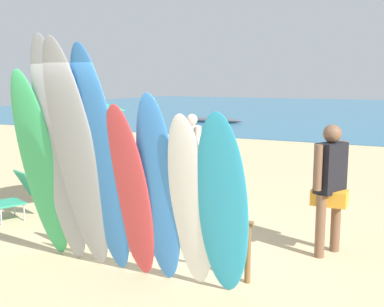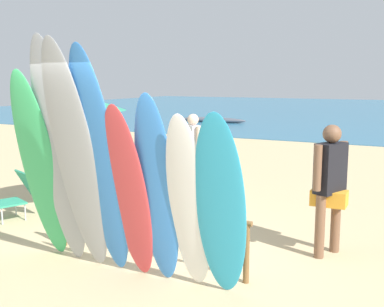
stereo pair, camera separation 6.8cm
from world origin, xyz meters
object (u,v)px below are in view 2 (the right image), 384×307
(surfboard_blue_5, at_px, (157,192))
(surfboard_teal_7, at_px, (221,208))
(surfboard_rack, at_px, (146,219))
(surfboard_grey_2, at_px, (77,161))
(surfboard_green_0, at_px, (40,168))
(beach_chair_blue, at_px, (88,171))
(surfboard_white_6, at_px, (189,204))
(surfboard_red_4, at_px, (129,194))
(beachgoer_near_rack, at_px, (193,149))
(beach_umbrella, at_px, (76,102))
(distant_boat, at_px, (212,120))
(beachgoer_strolling, at_px, (330,181))
(beach_chair_red, at_px, (19,193))
(surfboard_blue_3, at_px, (100,165))
(surfboard_grey_1, at_px, (59,155))

(surfboard_blue_5, bearing_deg, surfboard_teal_7, -1.79)
(surfboard_blue_5, bearing_deg, surfboard_rack, 130.52)
(surfboard_blue_5, bearing_deg, surfboard_grey_2, -173.36)
(surfboard_rack, bearing_deg, surfboard_grey_2, -124.93)
(surfboard_green_0, xyz_separation_m, surfboard_grey_2, (0.71, -0.14, 0.17))
(beach_chair_blue, bearing_deg, surfboard_white_6, -20.19)
(surfboard_red_4, relative_size, beachgoer_near_rack, 1.29)
(surfboard_grey_2, relative_size, surfboard_red_4, 1.35)
(surfboard_green_0, bearing_deg, surfboard_rack, 20.67)
(beach_chair_blue, bearing_deg, beach_umbrella, -37.22)
(distant_boat, bearing_deg, surfboard_teal_7, -65.44)
(surfboard_teal_7, relative_size, beach_chair_blue, 2.37)
(surfboard_red_4, height_order, beach_chair_blue, surfboard_red_4)
(beachgoer_strolling, bearing_deg, surfboard_red_4, -20.34)
(beachgoer_strolling, xyz_separation_m, beach_chair_red, (-4.99, -0.61, -0.59))
(beach_chair_blue, xyz_separation_m, distant_boat, (-4.15, 15.53, -0.28))
(surfboard_teal_7, bearing_deg, surfboard_red_4, 177.87)
(distant_boat, bearing_deg, surfboard_blue_3, -69.27)
(beach_chair_red, bearing_deg, distant_boat, 126.28)
(surfboard_grey_2, distance_m, beach_umbrella, 2.91)
(beach_umbrella, bearing_deg, surfboard_teal_7, -29.35)
(surfboard_grey_2, bearing_deg, surfboard_green_0, 166.33)
(surfboard_rack, xyz_separation_m, beach_chair_blue, (-3.22, 2.82, -0.16))
(surfboard_teal_7, bearing_deg, beachgoer_near_rack, 115.70)
(surfboard_red_4, distance_m, beach_chair_red, 3.44)
(surfboard_white_6, height_order, beachgoer_near_rack, surfboard_white_6)
(surfboard_red_4, bearing_deg, surfboard_blue_5, 8.01)
(surfboard_rack, distance_m, beach_chair_blue, 4.28)
(beach_umbrella, bearing_deg, beachgoer_near_rack, 56.37)
(distant_boat, bearing_deg, beachgoer_strolling, -61.12)
(surfboard_grey_2, relative_size, beach_chair_blue, 3.30)
(surfboard_red_4, distance_m, beachgoer_near_rack, 4.17)
(beach_chair_red, bearing_deg, surfboard_rack, 8.66)
(surfboard_red_4, bearing_deg, surfboard_teal_7, 4.36)
(surfboard_teal_7, height_order, beachgoer_strolling, surfboard_teal_7)
(beach_umbrella, bearing_deg, surfboard_blue_3, -44.86)
(surfboard_grey_1, bearing_deg, beach_chair_blue, 121.17)
(surfboard_white_6, relative_size, distant_boat, 0.53)
(surfboard_blue_5, height_order, beach_umbrella, surfboard_blue_5)
(surfboard_green_0, relative_size, distant_boat, 0.65)
(surfboard_rack, height_order, surfboard_green_0, surfboard_green_0)
(surfboard_blue_5, relative_size, beach_chair_red, 2.58)
(beachgoer_near_rack, xyz_separation_m, beach_umbrella, (-1.29, -1.93, 0.99))
(surfboard_grey_2, height_order, beach_chair_red, surfboard_grey_2)
(surfboard_green_0, height_order, surfboard_blue_5, surfboard_green_0)
(surfboard_blue_5, height_order, beachgoer_near_rack, surfboard_blue_5)
(surfboard_grey_1, height_order, surfboard_blue_5, surfboard_grey_1)
(surfboard_rack, height_order, beach_umbrella, beach_umbrella)
(surfboard_grey_1, bearing_deg, surfboard_red_4, -4.06)
(surfboard_blue_3, relative_size, distant_boat, 0.72)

